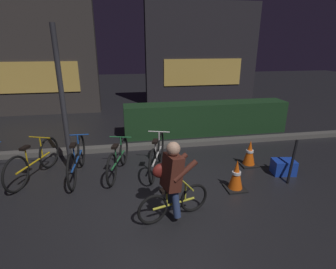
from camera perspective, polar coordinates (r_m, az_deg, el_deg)
name	(u,v)px	position (r m, az deg, el deg)	size (l,w,h in m)	color
ground_plane	(163,193)	(4.85, -1.08, -12.56)	(40.00, 40.00, 0.00)	black
sidewalk_curb	(149,146)	(6.79, -4.08, -2.46)	(12.00, 0.24, 0.12)	#56544F
hedge_row	(206,118)	(7.87, 8.26, 3.52)	(4.80, 0.70, 0.92)	#19381C
storefront_left	(32,50)	(11.01, -27.48, 16.04)	(4.48, 0.54, 4.73)	#383330
storefront_right	(202,55)	(11.82, 7.34, 16.72)	(4.83, 0.54, 4.20)	#262328
street_post	(63,104)	(5.51, -21.84, 6.25)	(0.10, 0.10, 2.90)	#2D2D33
parked_bike_left_mid	(34,162)	(5.83, -27.06, -5.28)	(0.62, 1.59, 0.77)	black
parked_bike_center_left	(77,159)	(5.57, -19.15, -5.14)	(0.46, 1.73, 0.79)	black
parked_bike_center_right	(118,159)	(5.47, -10.74, -5.19)	(0.52, 1.52, 0.72)	black
parked_bike_right_mid	(157,155)	(5.50, -2.41, -4.43)	(0.59, 1.63, 0.78)	black
traffic_cone_near	(236,175)	(4.99, 14.58, -8.59)	(0.36, 0.36, 0.58)	black
traffic_cone_far	(250,153)	(6.02, 17.27, -3.93)	(0.36, 0.36, 0.58)	black
blue_crate	(283,167)	(5.94, 23.75, -6.46)	(0.44, 0.32, 0.30)	#193DB7
cyclist	(172,181)	(3.95, 0.84, -9.97)	(1.15, 0.50, 1.25)	black
closed_umbrella	(292,161)	(5.65, 25.36, -5.26)	(0.05, 0.05, 0.85)	black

